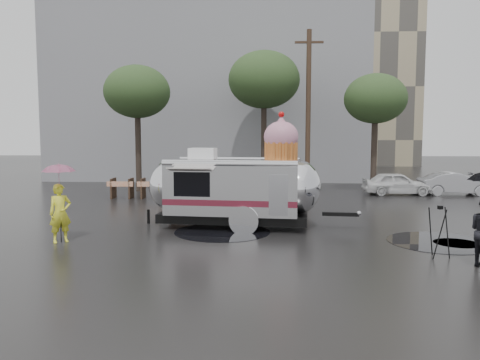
{
  "coord_description": "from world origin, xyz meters",
  "views": [
    {
      "loc": [
        -0.12,
        -12.81,
        3.1
      ],
      "look_at": [
        -0.86,
        3.08,
        1.59
      ],
      "focal_mm": 35.0,
      "sensor_mm": 36.0,
      "label": 1
    }
  ],
  "objects": [
    {
      "name": "tree_right",
      "position": [
        6.0,
        13.0,
        5.06
      ],
      "size": [
        3.36,
        3.36,
        6.42
      ],
      "color": "#382D26",
      "rests_on": "ground"
    },
    {
      "name": "umbrella_pink",
      "position": [
        -5.97,
        0.36,
        1.94
      ],
      "size": [
        1.14,
        1.14,
        2.32
      ],
      "color": "pink",
      "rests_on": "ground"
    },
    {
      "name": "person_left",
      "position": [
        -5.97,
        0.36,
        0.86
      ],
      "size": [
        0.74,
        0.7,
        1.72
      ],
      "primitive_type": "imported",
      "rotation": [
        0.0,
        0.0,
        0.65
      ],
      "color": "#F1F235",
      "rests_on": "ground"
    },
    {
      "name": "tripod",
      "position": [
        4.41,
        -0.88,
        0.77
      ],
      "size": [
        0.54,
        0.55,
        1.35
      ],
      "rotation": [
        0.0,
        0.0,
        0.23
      ],
      "color": "black",
      "rests_on": "ground"
    },
    {
      "name": "tree_mid",
      "position": [
        0.0,
        15.0,
        6.34
      ],
      "size": [
        4.2,
        4.2,
        8.03
      ],
      "color": "#382D26",
      "rests_on": "ground"
    },
    {
      "name": "barricade_row",
      "position": [
        -5.55,
        9.96,
        0.52
      ],
      "size": [
        4.3,
        0.8,
        1.0
      ],
      "color": "#473323",
      "rests_on": "ground"
    },
    {
      "name": "grey_building",
      "position": [
        -4.0,
        24.0,
        6.5
      ],
      "size": [
        22.0,
        12.0,
        13.0
      ],
      "primitive_type": "cube",
      "color": "gray",
      "rests_on": "ground"
    },
    {
      "name": "airstream_trailer",
      "position": [
        -0.96,
        3.06,
        1.4
      ],
      "size": [
        7.38,
        3.03,
        3.99
      ],
      "rotation": [
        0.0,
        0.0,
        -0.11
      ],
      "color": "silver",
      "rests_on": "ground"
    },
    {
      "name": "ground",
      "position": [
        0.0,
        0.0,
        0.0
      ],
      "size": [
        120.0,
        120.0,
        0.0
      ],
      "primitive_type": "plane",
      "color": "black",
      "rests_on": "ground"
    },
    {
      "name": "utility_pole",
      "position": [
        2.5,
        14.0,
        4.62
      ],
      "size": [
        1.6,
        0.28,
        9.0
      ],
      "color": "#473323",
      "rests_on": "ground"
    },
    {
      "name": "puddles",
      "position": [
        2.03,
        1.42,
        0.0
      ],
      "size": [
        9.51,
        4.22,
        0.01
      ],
      "color": "black",
      "rests_on": "ground"
    },
    {
      "name": "tree_left",
      "position": [
        -7.0,
        13.0,
        5.48
      ],
      "size": [
        3.64,
        3.64,
        6.95
      ],
      "color": "#382D26",
      "rests_on": "ground"
    }
  ]
}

